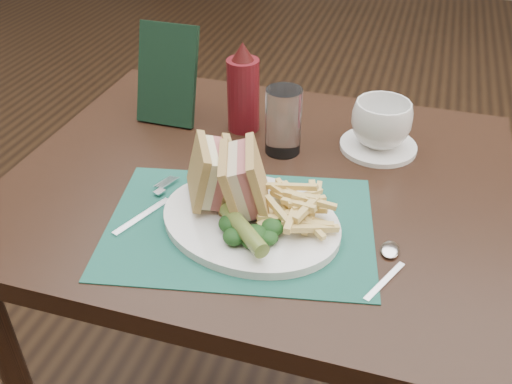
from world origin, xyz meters
TOP-DOWN VIEW (x-y plane):
  - floor at (0.00, 0.00)m, footprint 7.00×7.00m
  - table_main at (0.00, -0.50)m, footprint 0.90×0.75m
  - placemat at (0.01, -0.65)m, footprint 0.48×0.38m
  - plate at (0.03, -0.64)m, footprint 0.35×0.31m
  - sandwich_half_a at (-0.07, -0.62)m, footprint 0.12×0.13m
  - sandwich_half_b at (-0.01, -0.63)m, footprint 0.11×0.13m
  - kale_garnish at (0.04, -0.69)m, footprint 0.11×0.08m
  - pickle_spear at (0.04, -0.70)m, footprint 0.10×0.10m
  - fries_pile at (0.10, -0.63)m, footprint 0.18×0.20m
  - fork at (-0.15, -0.65)m, footprint 0.09×0.17m
  - spoon at (0.25, -0.69)m, footprint 0.09×0.15m
  - saucer at (0.20, -0.34)m, footprint 0.15×0.15m
  - coffee_cup at (0.20, -0.34)m, footprint 0.16×0.16m
  - drinking_glass at (0.02, -0.40)m, footprint 0.07×0.07m
  - ketchup_bottle at (-0.08, -0.34)m, footprint 0.07×0.07m
  - check_presenter at (-0.25, -0.34)m, footprint 0.13×0.08m

SIDE VIEW (x-z plane):
  - floor at x=0.00m, z-range 0.00..0.00m
  - table_main at x=0.00m, z-range 0.00..0.75m
  - placemat at x=0.01m, z-range 0.75..0.75m
  - spoon at x=0.25m, z-range 0.75..0.76m
  - saucer at x=0.20m, z-range 0.75..0.76m
  - fork at x=-0.15m, z-range 0.75..0.76m
  - plate at x=0.03m, z-range 0.75..0.77m
  - kale_garnish at x=0.04m, z-range 0.77..0.79m
  - pickle_spear at x=0.04m, z-range 0.77..0.80m
  - fries_pile at x=0.10m, z-range 0.77..0.82m
  - coffee_cup at x=0.20m, z-range 0.76..0.85m
  - drinking_glass at x=0.02m, z-range 0.75..0.88m
  - sandwich_half_a at x=-0.07m, z-range 0.77..0.87m
  - sandwich_half_b at x=-0.01m, z-range 0.77..0.88m
  - ketchup_bottle at x=-0.08m, z-range 0.75..0.94m
  - check_presenter at x=-0.25m, z-range 0.75..0.95m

